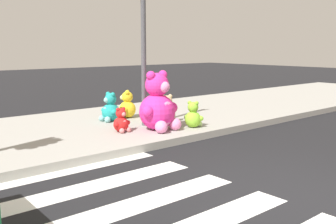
{
  "coord_description": "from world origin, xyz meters",
  "views": [
    {
      "loc": [
        -4.2,
        -2.53,
        1.9
      ],
      "look_at": [
        1.02,
        3.6,
        0.55
      ],
      "focal_mm": 42.09,
      "sensor_mm": 36.0,
      "label": 1
    }
  ],
  "objects": [
    {
      "name": "plush_pink_large",
      "position": [
        0.93,
        3.81,
        0.65
      ],
      "size": [
        0.96,
        0.86,
        1.25
      ],
      "color": "#F22D93",
      "rests_on": "sidewalk"
    },
    {
      "name": "sidewalk",
      "position": [
        0.0,
        5.2,
        0.07
      ],
      "size": [
        28.0,
        4.4,
        0.15
      ],
      "primitive_type": "cube",
      "color": "#9E9B93",
      "rests_on": "ground_plane"
    },
    {
      "name": "plush_yellow",
      "position": [
        1.24,
        5.45,
        0.42
      ],
      "size": [
        0.49,
        0.48,
        0.68
      ],
      "color": "yellow",
      "rests_on": "sidewalk"
    },
    {
      "name": "ground_plane",
      "position": [
        0.0,
        0.0,
        0.0
      ],
      "size": [
        60.0,
        60.0,
        0.0
      ],
      "primitive_type": "plane",
      "color": "black"
    },
    {
      "name": "sign_pole",
      "position": [
        1.0,
        4.4,
        1.85
      ],
      "size": [
        0.56,
        0.11,
        3.2
      ],
      "color": "#4C4C51",
      "rests_on": "sidewalk"
    },
    {
      "name": "plush_red",
      "position": [
        0.22,
        4.14,
        0.36
      ],
      "size": [
        0.4,
        0.35,
        0.51
      ],
      "color": "red",
      "rests_on": "sidewalk"
    },
    {
      "name": "plush_teal",
      "position": [
        0.68,
        5.32,
        0.43
      ],
      "size": [
        0.47,
        0.53,
        0.69
      ],
      "color": "teal",
      "rests_on": "sidewalk"
    },
    {
      "name": "plush_white",
      "position": [
        1.66,
        4.84,
        0.37
      ],
      "size": [
        0.39,
        0.38,
        0.54
      ],
      "color": "white",
      "rests_on": "sidewalk"
    },
    {
      "name": "plush_lime",
      "position": [
        1.68,
        3.53,
        0.38
      ],
      "size": [
        0.42,
        0.42,
        0.58
      ],
      "color": "#8CD133",
      "rests_on": "sidewalk"
    },
    {
      "name": "plush_tan",
      "position": [
        1.57,
        4.32,
        0.41
      ],
      "size": [
        0.5,
        0.46,
        0.66
      ],
      "color": "tan",
      "rests_on": "sidewalk"
    }
  ]
}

